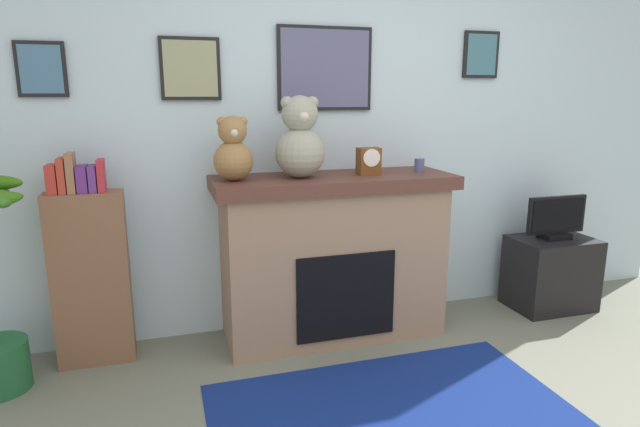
# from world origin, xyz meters

# --- Properties ---
(back_wall) EXTENTS (5.20, 0.15, 2.60)m
(back_wall) POSITION_xyz_m (-0.00, 2.00, 1.30)
(back_wall) COLOR silver
(back_wall) RESTS_ON ground_plane
(fireplace) EXTENTS (1.47, 0.55, 1.03)m
(fireplace) POSITION_xyz_m (-0.21, 1.69, 0.52)
(fireplace) COLOR #94745A
(fireplace) RESTS_ON ground_plane
(bookshelf) EXTENTS (0.41, 0.16, 1.21)m
(bookshelf) POSITION_xyz_m (-1.63, 1.74, 0.55)
(bookshelf) COLOR brown
(bookshelf) RESTS_ON ground_plane
(tv_stand) EXTENTS (0.56, 0.40, 0.51)m
(tv_stand) POSITION_xyz_m (1.42, 1.64, 0.26)
(tv_stand) COLOR black
(tv_stand) RESTS_ON ground_plane
(television) EXTENTS (0.46, 0.14, 0.31)m
(television) POSITION_xyz_m (1.42, 1.64, 0.65)
(television) COLOR black
(television) RESTS_ON tv_stand
(area_rug) EXTENTS (1.75, 1.03, 0.01)m
(area_rug) POSITION_xyz_m (-0.21, 0.77, 0.00)
(area_rug) COLOR navy
(area_rug) RESTS_ON ground_plane
(candle_jar) EXTENTS (0.06, 0.06, 0.09)m
(candle_jar) POSITION_xyz_m (0.35, 1.67, 1.07)
(candle_jar) COLOR #4C517A
(candle_jar) RESTS_ON fireplace
(mantel_clock) EXTENTS (0.13, 0.10, 0.16)m
(mantel_clock) POSITION_xyz_m (0.01, 1.67, 1.11)
(mantel_clock) COLOR brown
(mantel_clock) RESTS_ON fireplace
(teddy_bear_cream) EXTENTS (0.23, 0.23, 0.37)m
(teddy_bear_cream) POSITION_xyz_m (-0.82, 1.67, 1.20)
(teddy_bear_cream) COLOR olive
(teddy_bear_cream) RESTS_ON fireplace
(teddy_bear_brown) EXTENTS (0.30, 0.30, 0.48)m
(teddy_bear_brown) POSITION_xyz_m (-0.43, 1.67, 1.25)
(teddy_bear_brown) COLOR #9A9A85
(teddy_bear_brown) RESTS_ON fireplace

